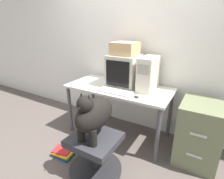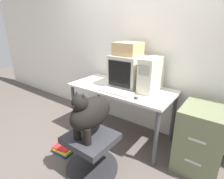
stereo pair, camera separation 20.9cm
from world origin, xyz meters
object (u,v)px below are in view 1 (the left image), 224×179
Objects in this scene: crt_monitor at (124,71)px; book_stack_floor at (63,153)px; pc_tower at (149,74)px; keyboard at (115,92)px; cardboard_box at (125,49)px; office_chair at (95,153)px; dog at (94,114)px; filing_cabinet at (199,133)px.

crt_monitor reaches higher than book_stack_floor.
pc_tower reaches higher than book_stack_floor.
keyboard is at bearing 52.43° from book_stack_floor.
keyboard is 1.40× the size of cardboard_box.
office_chair is 1.11× the size of dog.
dog is at bearing 2.14° from book_stack_floor.
pc_tower is at bearing 49.71° from book_stack_floor.
filing_cabinet is (0.94, 0.76, 0.14)m from office_chair.
office_chair is 0.49m from dog.
filing_cabinet is 2.34× the size of cardboard_box.
keyboard is 1.02m from book_stack_floor.
keyboard is 1.10m from filing_cabinet.
office_chair is at bearing -83.51° from keyboard.
crt_monitor reaches higher than dog.
pc_tower reaches higher than filing_cabinet.
crt_monitor is 0.73× the size of office_chair.
crt_monitor is at bearing -179.29° from pc_tower.
book_stack_floor is at bearing -114.72° from crt_monitor.
pc_tower is 0.97× the size of keyboard.
pc_tower is at bearing 73.77° from dog.
pc_tower is (0.35, 0.00, 0.00)m from crt_monitor.
filing_cabinet is at bearing 38.96° from office_chair.
office_chair is (0.06, -0.55, -0.53)m from keyboard.
dog reaches higher than filing_cabinet.
office_chair is 1.22m from filing_cabinet.
dog is at bearing 90.00° from office_chair.
keyboard is at bearing -134.61° from pc_tower.
cardboard_box is at bearing 96.10° from dog.
keyboard is 0.59m from cardboard_box.
cardboard_box is 1.56m from book_stack_floor.
keyboard is at bearing -84.68° from cardboard_box.
cardboard_box is (-1.04, 0.11, 0.89)m from filing_cabinet.
office_chair is (-0.25, -0.87, -0.73)m from pc_tower.
dog is at bearing -83.90° from cardboard_box.
pc_tower is 0.74× the size of office_chair.
office_chair is at bearing -83.91° from crt_monitor.
pc_tower is 1.36× the size of cardboard_box.
book_stack_floor is (-0.44, -0.57, -0.72)m from keyboard.
crt_monitor reaches higher than keyboard.
cardboard_box is (-0.35, -0.00, 0.29)m from pc_tower.
keyboard is (-0.32, -0.32, -0.20)m from pc_tower.
pc_tower reaches higher than keyboard.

